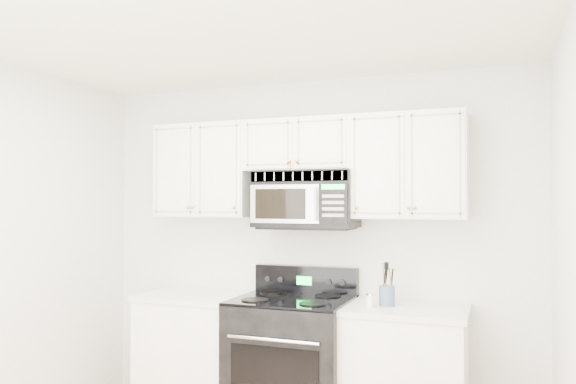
% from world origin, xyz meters
% --- Properties ---
extents(room, '(3.51, 3.51, 2.61)m').
position_xyz_m(room, '(0.00, 0.00, 1.30)').
color(room, '#986944').
rests_on(room, ground).
extents(base_cabinet_left, '(0.86, 0.65, 0.92)m').
position_xyz_m(base_cabinet_left, '(-0.80, 1.44, 0.43)').
color(base_cabinet_left, white).
rests_on(base_cabinet_left, ground).
extents(base_cabinet_right, '(0.86, 0.65, 0.92)m').
position_xyz_m(base_cabinet_right, '(0.80, 1.44, 0.43)').
color(base_cabinet_right, white).
rests_on(base_cabinet_right, ground).
extents(range, '(0.83, 0.75, 1.14)m').
position_xyz_m(range, '(-0.00, 1.40, 0.48)').
color(range, black).
rests_on(range, ground).
extents(upper_cabinets, '(2.44, 0.37, 0.75)m').
position_xyz_m(upper_cabinets, '(-0.00, 1.58, 1.93)').
color(upper_cabinets, white).
rests_on(upper_cabinets, ground).
extents(microwave, '(0.77, 0.43, 0.42)m').
position_xyz_m(microwave, '(0.05, 1.55, 1.66)').
color(microwave, black).
rests_on(microwave, ground).
extents(utensil_crock, '(0.11, 0.11, 0.30)m').
position_xyz_m(utensil_crock, '(0.69, 1.43, 1.00)').
color(utensil_crock, '#3F4B6E').
rests_on(utensil_crock, base_cabinet_right).
extents(shaker_salt, '(0.04, 0.04, 0.10)m').
position_xyz_m(shaker_salt, '(0.59, 1.32, 0.97)').
color(shaker_salt, white).
rests_on(shaker_salt, base_cabinet_right).
extents(shaker_pepper, '(0.04, 0.04, 0.09)m').
position_xyz_m(shaker_pepper, '(0.58, 1.34, 0.97)').
color(shaker_pepper, white).
rests_on(shaker_pepper, base_cabinet_right).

